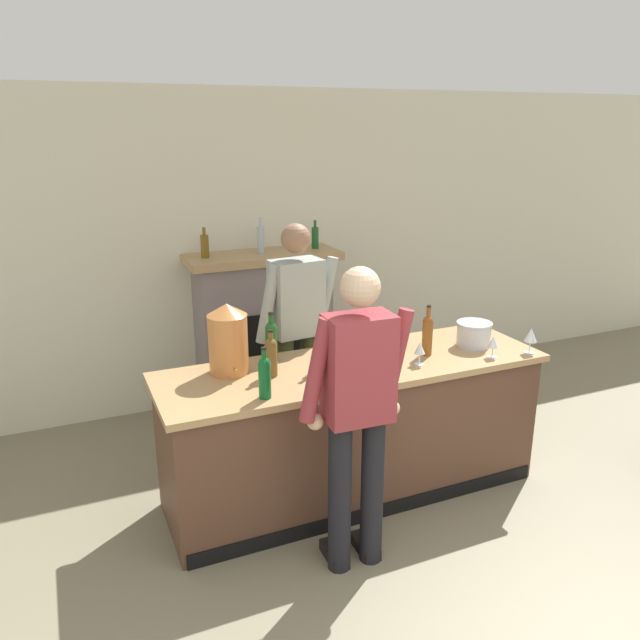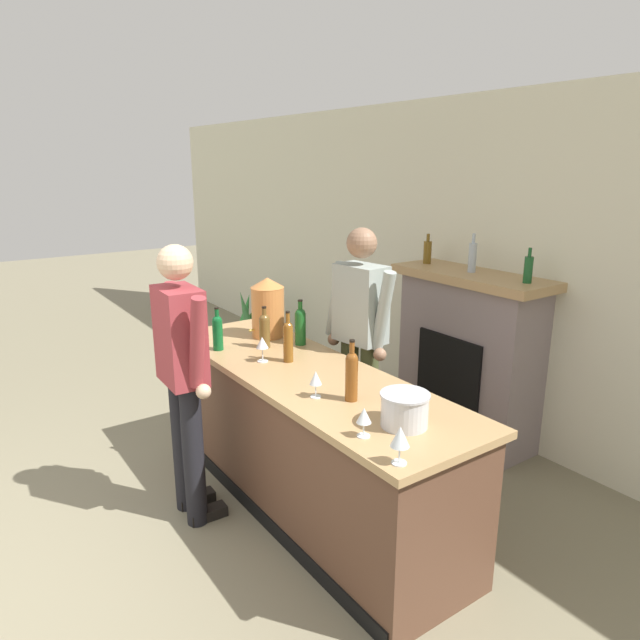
% 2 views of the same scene
% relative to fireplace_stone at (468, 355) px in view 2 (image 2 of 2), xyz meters
% --- Properties ---
extents(wall_back_panel, '(12.00, 0.07, 2.75)m').
position_rel_fireplace_stone_xyz_m(wall_back_panel, '(0.00, 0.26, 0.67)').
color(wall_back_panel, beige).
rests_on(wall_back_panel, ground_plane).
extents(bar_counter, '(2.59, 0.79, 0.95)m').
position_rel_fireplace_stone_xyz_m(bar_counter, '(0.08, -1.63, -0.23)').
color(bar_counter, brown).
rests_on(bar_counter, ground_plane).
extents(fireplace_stone, '(1.32, 0.52, 1.69)m').
position_rel_fireplace_stone_xyz_m(fireplace_stone, '(0.00, 0.00, 0.00)').
color(fireplace_stone, gray).
rests_on(fireplace_stone, ground_plane).
extents(potted_plant_corner, '(0.45, 0.43, 0.76)m').
position_rel_fireplace_stone_xyz_m(potted_plant_corner, '(-3.00, -0.34, -0.40)').
color(potted_plant_corner, '#49443F').
rests_on(potted_plant_corner, ground_plane).
extents(person_customer, '(0.66, 0.31, 1.77)m').
position_rel_fireplace_stone_xyz_m(person_customer, '(-0.24, -2.31, 0.27)').
color(person_customer, black).
rests_on(person_customer, ground_plane).
extents(person_bartender, '(0.66, 0.34, 1.80)m').
position_rel_fireplace_stone_xyz_m(person_bartender, '(-0.10, -1.06, 0.29)').
color(person_bartender, '#434B29').
rests_on(person_bartender, ground_plane).
extents(copper_dispenser, '(0.25, 0.29, 0.45)m').
position_rel_fireplace_stone_xyz_m(copper_dispenser, '(-0.71, -1.45, 0.47)').
color(copper_dispenser, '#C97B3E').
rests_on(copper_dispenser, bar_counter).
extents(ice_bucket_steel, '(0.25, 0.25, 0.17)m').
position_rel_fireplace_stone_xyz_m(ice_bucket_steel, '(1.01, -1.66, 0.33)').
color(ice_bucket_steel, silver).
rests_on(ice_bucket_steel, bar_counter).
extents(wine_bottle_cabernet_heavy, '(0.08, 0.08, 0.30)m').
position_rel_fireplace_stone_xyz_m(wine_bottle_cabernet_heavy, '(-0.49, -1.61, 0.38)').
color(wine_bottle_cabernet_heavy, brown).
rests_on(wine_bottle_cabernet_heavy, bar_counter).
extents(wine_bottle_port_short, '(0.07, 0.07, 0.34)m').
position_rel_fireplace_stone_xyz_m(wine_bottle_port_short, '(-0.14, -1.63, 0.39)').
color(wine_bottle_port_short, brown).
rests_on(wine_bottle_port_short, bar_counter).
extents(wine_bottle_burgundy_dark, '(0.07, 0.07, 0.31)m').
position_rel_fireplace_stone_xyz_m(wine_bottle_burgundy_dark, '(-0.63, -1.90, 0.38)').
color(wine_bottle_burgundy_dark, '#0E5726').
rests_on(wine_bottle_burgundy_dark, bar_counter).
extents(wine_bottle_merlot_tall, '(0.08, 0.08, 0.33)m').
position_rel_fireplace_stone_xyz_m(wine_bottle_merlot_tall, '(-0.40, -1.36, 0.39)').
color(wine_bottle_merlot_tall, '#18551F').
rests_on(wine_bottle_merlot_tall, bar_counter).
extents(wine_bottle_chardonnay_pale, '(0.07, 0.07, 0.35)m').
position_rel_fireplace_stone_xyz_m(wine_bottle_chardonnay_pale, '(0.60, -1.68, 0.40)').
color(wine_bottle_chardonnay_pale, brown).
rests_on(wine_bottle_chardonnay_pale, bar_counter).
extents(wine_glass_front_right, '(0.07, 0.07, 0.16)m').
position_rel_fireplace_stone_xyz_m(wine_glass_front_right, '(0.46, -1.82, 0.35)').
color(wine_glass_front_right, silver).
rests_on(wine_glass_front_right, bar_counter).
extents(wine_glass_near_bucket, '(0.08, 0.08, 0.17)m').
position_rel_fireplace_stone_xyz_m(wine_glass_near_bucket, '(-0.23, -1.77, 0.37)').
color(wine_glass_near_bucket, silver).
rests_on(wine_glass_near_bucket, bar_counter).
extents(wine_glass_by_dispenser, '(0.09, 0.09, 0.18)m').
position_rel_fireplace_stone_xyz_m(wine_glass_by_dispenser, '(1.27, -1.93, 0.37)').
color(wine_glass_by_dispenser, silver).
rests_on(wine_glass_by_dispenser, bar_counter).
extents(wine_glass_mid_counter, '(0.07, 0.07, 0.15)m').
position_rel_fireplace_stone_xyz_m(wine_glass_mid_counter, '(0.98, -1.90, 0.35)').
color(wine_glass_mid_counter, silver).
rests_on(wine_glass_mid_counter, bar_counter).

